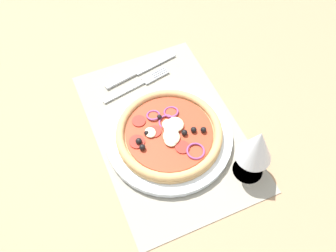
# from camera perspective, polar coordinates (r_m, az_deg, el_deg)

# --- Properties ---
(ground_plane) EXTENTS (1.90, 1.40, 0.02)m
(ground_plane) POSITION_cam_1_polar(r_m,az_deg,el_deg) (0.87, -0.20, -1.08)
(ground_plane) COLOR #9E7A56
(placemat) EXTENTS (0.46, 0.31, 0.00)m
(placemat) POSITION_cam_1_polar(r_m,az_deg,el_deg) (0.86, -0.20, -0.59)
(placemat) COLOR gray
(placemat) RESTS_ON ground_plane
(plate) EXTENTS (0.28, 0.28, 0.01)m
(plate) POSITION_cam_1_polar(r_m,az_deg,el_deg) (0.84, 0.16, -1.71)
(plate) COLOR white
(plate) RESTS_ON placemat
(pizza) EXTENTS (0.23, 0.23, 0.03)m
(pizza) POSITION_cam_1_polar(r_m,az_deg,el_deg) (0.82, 0.17, -1.03)
(pizza) COLOR tan
(pizza) RESTS_ON plate
(fork) EXTENTS (0.05, 0.18, 0.00)m
(fork) POSITION_cam_1_polar(r_m,az_deg,el_deg) (0.93, -4.22, 6.37)
(fork) COLOR silver
(fork) RESTS_ON placemat
(knife) EXTENTS (0.05, 0.20, 0.01)m
(knife) POSITION_cam_1_polar(r_m,az_deg,el_deg) (0.96, -3.99, 8.47)
(knife) COLOR silver
(knife) RESTS_ON placemat
(wine_glass) EXTENTS (0.07, 0.07, 0.15)m
(wine_glass) POSITION_cam_1_polar(r_m,az_deg,el_deg) (0.74, 13.18, -2.95)
(wine_glass) COLOR silver
(wine_glass) RESTS_ON ground_plane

